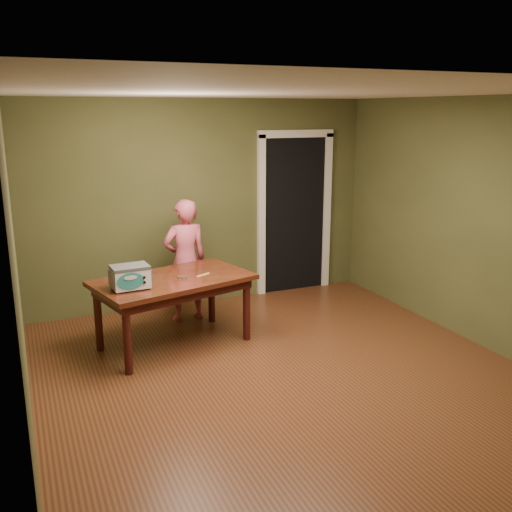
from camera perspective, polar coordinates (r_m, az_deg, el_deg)
The scene contains 8 objects.
floor at distance 5.49m, azimuth 3.33°, elevation -12.17°, with size 5.00×5.00×0.00m, color brown.
room_shell at distance 4.97m, azimuth 3.61°, elevation 5.73°, with size 4.52×5.02×2.61m.
doorway at distance 8.10m, azimuth 2.89°, elevation 4.44°, with size 1.10×0.66×2.25m.
dining_table at distance 6.05m, azimuth -8.29°, elevation -3.08°, with size 1.77×1.26×0.75m.
toy_oven at distance 5.70m, azimuth -12.47°, elevation -1.99°, with size 0.40×0.28×0.23m.
baking_pan at distance 6.00m, azimuth -7.36°, elevation -2.09°, with size 0.10×0.10×0.02m.
spatula at distance 6.08m, azimuth -5.32°, elevation -1.89°, with size 0.18×0.03×0.01m, color #D7CE5D.
child at distance 6.78m, azimuth -7.08°, elevation -0.44°, with size 0.53×0.35×1.46m, color #C55165.
Camera 1 is at (-2.22, -4.38, 2.45)m, focal length 40.00 mm.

